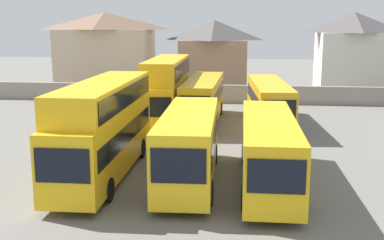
{
  "coord_description": "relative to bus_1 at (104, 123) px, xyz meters",
  "views": [
    {
      "loc": [
        3.11,
        -23.4,
        7.74
      ],
      "look_at": [
        0.0,
        3.0,
        2.5
      ],
      "focal_mm": 45.65,
      "sensor_mm": 36.0,
      "label": 1
    }
  ],
  "objects": [
    {
      "name": "bus_3",
      "position": [
        8.33,
        -0.6,
        -0.86
      ],
      "size": [
        2.68,
        11.18,
        3.3
      ],
      "rotation": [
        0.0,
        0.0,
        -1.56
      ],
      "color": "gold",
      "rests_on": "ground"
    },
    {
      "name": "bus_1",
      "position": [
        0.0,
        0.0,
        0.0
      ],
      "size": [
        2.79,
        12.01,
        4.87
      ],
      "rotation": [
        0.0,
        0.0,
        -1.55
      ],
      "color": "yellow",
      "rests_on": "ground"
    },
    {
      "name": "bus_5",
      "position": [
        3.75,
        14.25,
        -0.74
      ],
      "size": [
        2.57,
        11.71,
        3.51
      ],
      "rotation": [
        0.0,
        0.0,
        -1.58
      ],
      "color": "gold",
      "rests_on": "ground"
    },
    {
      "name": "house_terrace_centre",
      "position": [
        3.3,
        31.94,
        1.42
      ],
      "size": [
        7.83,
        6.5,
        8.17
      ],
      "color": "#9E7A60",
      "rests_on": "ground"
    },
    {
      "name": "ground",
      "position": [
        4.21,
        17.66,
        -2.75
      ],
      "size": [
        140.0,
        140.0,
        0.0
      ],
      "primitive_type": "plane",
      "color": "slate"
    },
    {
      "name": "bus_2",
      "position": [
        4.45,
        -0.53,
        -0.75
      ],
      "size": [
        2.9,
        10.33,
        3.5
      ],
      "rotation": [
        0.0,
        0.0,
        -1.53
      ],
      "color": "yellow",
      "rests_on": "ground"
    },
    {
      "name": "bus_6",
      "position": [
        8.87,
        14.07,
        -0.83
      ],
      "size": [
        3.36,
        12.03,
        3.34
      ],
      "rotation": [
        0.0,
        0.0,
        -1.49
      ],
      "color": "gold",
      "rests_on": "ground"
    },
    {
      "name": "depot_boundary_wall",
      "position": [
        4.21,
        24.41,
        -1.85
      ],
      "size": [
        56.0,
        0.5,
        1.8
      ],
      "primitive_type": "cube",
      "color": "gray",
      "rests_on": "ground"
    },
    {
      "name": "bus_4",
      "position": [
        0.84,
        14.21,
        0.11
      ],
      "size": [
        2.95,
        11.93,
        5.07
      ],
      "rotation": [
        0.0,
        0.0,
        -1.54
      ],
      "color": "yellow",
      "rests_on": "ground"
    },
    {
      "name": "house_terrace_left",
      "position": [
        -9.32,
        31.65,
        1.85
      ],
      "size": [
        11.1,
        6.36,
        9.05
      ],
      "color": "#C6B293",
      "rests_on": "ground"
    },
    {
      "name": "house_terrace_right",
      "position": [
        18.35,
        30.99,
        1.84
      ],
      "size": [
        7.68,
        6.92,
        9.02
      ],
      "color": "silver",
      "rests_on": "ground"
    }
  ]
}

